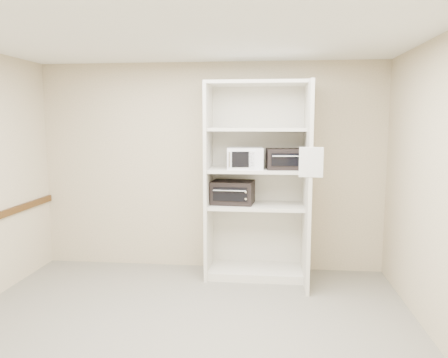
# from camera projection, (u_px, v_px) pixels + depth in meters

# --- Properties ---
(floor) EXTENTS (4.50, 4.00, 0.01)m
(floor) POSITION_uv_depth(u_px,v_px,m) (181.00, 338.00, 3.94)
(floor) COLOR #69665B
(floor) RESTS_ON ground
(ceiling) EXTENTS (4.50, 4.00, 0.01)m
(ceiling) POSITION_uv_depth(u_px,v_px,m) (176.00, 29.00, 3.59)
(ceiling) COLOR white
(wall_back) EXTENTS (4.50, 0.02, 2.70)m
(wall_back) POSITION_uv_depth(u_px,v_px,m) (210.00, 167.00, 5.74)
(wall_back) COLOR beige
(wall_back) RESTS_ON ground
(wall_front) EXTENTS (4.50, 0.02, 2.70)m
(wall_front) POSITION_uv_depth(u_px,v_px,m) (78.00, 267.00, 1.79)
(wall_front) COLOR beige
(wall_front) RESTS_ON ground
(shelving_unit) EXTENTS (1.24, 0.92, 2.42)m
(shelving_unit) POSITION_uv_depth(u_px,v_px,m) (260.00, 188.00, 5.40)
(shelving_unit) COLOR beige
(shelving_unit) RESTS_ON floor
(microwave) EXTENTS (0.46, 0.37, 0.26)m
(microwave) POSITION_uv_depth(u_px,v_px,m) (245.00, 158.00, 5.32)
(microwave) COLOR white
(microwave) RESTS_ON shelving_unit
(toaster_oven_upper) EXTENTS (0.46, 0.37, 0.25)m
(toaster_oven_upper) POSITION_uv_depth(u_px,v_px,m) (285.00, 159.00, 5.28)
(toaster_oven_upper) COLOR black
(toaster_oven_upper) RESTS_ON shelving_unit
(toaster_oven_lower) EXTENTS (0.55, 0.43, 0.29)m
(toaster_oven_lower) POSITION_uv_depth(u_px,v_px,m) (233.00, 192.00, 5.47)
(toaster_oven_lower) COLOR black
(toaster_oven_lower) RESTS_ON shelving_unit
(paper_sign) EXTENTS (0.25, 0.03, 0.32)m
(paper_sign) POSITION_uv_depth(u_px,v_px,m) (311.00, 162.00, 4.68)
(paper_sign) COLOR white
(paper_sign) RESTS_ON shelving_unit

